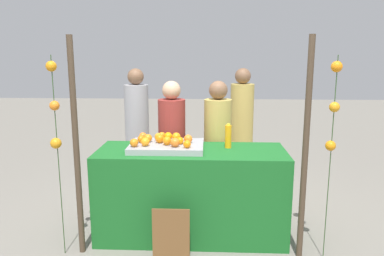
# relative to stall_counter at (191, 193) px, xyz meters

# --- Properties ---
(ground_plane) EXTENTS (24.00, 24.00, 0.00)m
(ground_plane) POSITION_rel_stall_counter_xyz_m (0.00, 0.00, -0.46)
(ground_plane) COLOR gray
(stall_counter) EXTENTS (1.94, 0.74, 0.93)m
(stall_counter) POSITION_rel_stall_counter_xyz_m (0.00, 0.00, 0.00)
(stall_counter) COLOR #196023
(stall_counter) RESTS_ON ground_plane
(orange_tray) EXTENTS (0.75, 0.54, 0.06)m
(orange_tray) POSITION_rel_stall_counter_xyz_m (-0.26, 0.02, 0.49)
(orange_tray) COLOR #9EA0A5
(orange_tray) RESTS_ON stall_counter
(orange_0) EXTENTS (0.09, 0.09, 0.09)m
(orange_0) POSITION_rel_stall_counter_xyz_m (-0.46, -0.09, 0.57)
(orange_0) COLOR orange
(orange_0) RESTS_ON orange_tray
(orange_1) EXTENTS (0.09, 0.09, 0.09)m
(orange_1) POSITION_rel_stall_counter_xyz_m (-0.16, -0.12, 0.57)
(orange_1) COLOR orange
(orange_1) RESTS_ON orange_tray
(orange_2) EXTENTS (0.08, 0.08, 0.08)m
(orange_2) POSITION_rel_stall_counter_xyz_m (-0.56, -0.13, 0.57)
(orange_2) COLOR orange
(orange_2) RESTS_ON orange_tray
(orange_3) EXTENTS (0.09, 0.09, 0.09)m
(orange_3) POSITION_rel_stall_counter_xyz_m (-0.04, 0.05, 0.57)
(orange_3) COLOR orange
(orange_3) RESTS_ON orange_tray
(orange_4) EXTENTS (0.08, 0.08, 0.08)m
(orange_4) POSITION_rel_stall_counter_xyz_m (-0.53, 0.17, 0.57)
(orange_4) COLOR orange
(orange_4) RESTS_ON orange_tray
(orange_5) EXTENTS (0.08, 0.08, 0.08)m
(orange_5) POSITION_rel_stall_counter_xyz_m (-0.46, 0.08, 0.57)
(orange_5) COLOR orange
(orange_5) RESTS_ON orange_tray
(orange_6) EXTENTS (0.07, 0.07, 0.07)m
(orange_6) POSITION_rel_stall_counter_xyz_m (-0.33, 0.24, 0.56)
(orange_6) COLOR orange
(orange_6) RESTS_ON orange_tray
(orange_7) EXTENTS (0.09, 0.09, 0.09)m
(orange_7) POSITION_rel_stall_counter_xyz_m (-0.25, -0.04, 0.57)
(orange_7) COLOR orange
(orange_7) RESTS_ON orange_tray
(orange_8) EXTENTS (0.08, 0.08, 0.08)m
(orange_8) POSITION_rel_stall_counter_xyz_m (-0.53, 0.04, 0.56)
(orange_8) COLOR orange
(orange_8) RESTS_ON orange_tray
(orange_9) EXTENTS (0.08, 0.08, 0.08)m
(orange_9) POSITION_rel_stall_counter_xyz_m (-0.36, 0.15, 0.57)
(orange_9) COLOR orange
(orange_9) RESTS_ON orange_tray
(orange_10) EXTENTS (0.09, 0.09, 0.09)m
(orange_10) POSITION_rel_stall_counter_xyz_m (-0.26, 0.17, 0.57)
(orange_10) COLOR orange
(orange_10) RESTS_ON orange_tray
(orange_11) EXTENTS (0.08, 0.08, 0.08)m
(orange_11) POSITION_rel_stall_counter_xyz_m (-0.04, -0.15, 0.56)
(orange_11) COLOR orange
(orange_11) RESTS_ON orange_tray
(orange_12) EXTENTS (0.07, 0.07, 0.07)m
(orange_12) POSITION_rel_stall_counter_xyz_m (-0.12, -0.00, 0.56)
(orange_12) COLOR orange
(orange_12) RESTS_ON orange_tray
(orange_13) EXTENTS (0.09, 0.09, 0.09)m
(orange_13) POSITION_rel_stall_counter_xyz_m (-0.33, 0.05, 0.57)
(orange_13) COLOR orange
(orange_13) RESTS_ON orange_tray
(orange_14) EXTENTS (0.09, 0.09, 0.09)m
(orange_14) POSITION_rel_stall_counter_xyz_m (-0.17, 0.13, 0.57)
(orange_14) COLOR orange
(orange_14) RESTS_ON orange_tray
(juice_bottle) EXTENTS (0.07, 0.07, 0.26)m
(juice_bottle) POSITION_rel_stall_counter_xyz_m (0.38, 0.11, 0.59)
(juice_bottle) COLOR orange
(juice_bottle) RESTS_ON stall_counter
(chalkboard_sign) EXTENTS (0.34, 0.03, 0.53)m
(chalkboard_sign) POSITION_rel_stall_counter_xyz_m (-0.16, -0.54, -0.21)
(chalkboard_sign) COLOR brown
(chalkboard_sign) RESTS_ON ground_plane
(vendor_left) EXTENTS (0.32, 0.32, 1.59)m
(vendor_left) POSITION_rel_stall_counter_xyz_m (-0.26, 0.58, 0.28)
(vendor_left) COLOR maroon
(vendor_left) RESTS_ON ground_plane
(vendor_right) EXTENTS (0.32, 0.32, 1.60)m
(vendor_right) POSITION_rel_stall_counter_xyz_m (0.28, 0.58, 0.28)
(vendor_right) COLOR tan
(vendor_right) RESTS_ON ground_plane
(crowd_person_0) EXTENTS (0.34, 0.34, 1.70)m
(crowd_person_0) POSITION_rel_stall_counter_xyz_m (0.66, 1.74, 0.32)
(crowd_person_0) COLOR tan
(crowd_person_0) RESTS_ON ground_plane
(crowd_person_1) EXTENTS (0.34, 0.34, 1.70)m
(crowd_person_1) POSITION_rel_stall_counter_xyz_m (-0.85, 1.52, 0.33)
(crowd_person_1) COLOR #99999E
(crowd_person_1) RESTS_ON ground_plane
(canopy_post_left) EXTENTS (0.06, 0.06, 2.07)m
(canopy_post_left) POSITION_rel_stall_counter_xyz_m (-1.05, -0.41, 0.57)
(canopy_post_left) COLOR #473828
(canopy_post_left) RESTS_ON ground_plane
(canopy_post_right) EXTENTS (0.06, 0.06, 2.07)m
(canopy_post_right) POSITION_rel_stall_counter_xyz_m (1.05, -0.41, 0.57)
(canopy_post_right) COLOR #473828
(canopy_post_right) RESTS_ON ground_plane
(garland_strand_left) EXTENTS (0.11, 0.11, 1.89)m
(garland_strand_left) POSITION_rel_stall_counter_xyz_m (-1.21, -0.45, 0.94)
(garland_strand_left) COLOR #2D4C23
(garland_strand_left) RESTS_ON ground_plane
(garland_strand_right) EXTENTS (0.10, 0.10, 1.89)m
(garland_strand_right) POSITION_rel_stall_counter_xyz_m (1.26, -0.44, 0.97)
(garland_strand_right) COLOR #2D4C23
(garland_strand_right) RESTS_ON ground_plane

